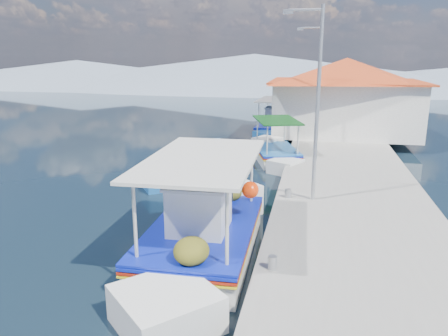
# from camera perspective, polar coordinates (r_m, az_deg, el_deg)

# --- Properties ---
(ground) EXTENTS (160.00, 160.00, 0.00)m
(ground) POSITION_cam_1_polar(r_m,az_deg,el_deg) (13.51, -8.70, -7.48)
(ground) COLOR black
(ground) RESTS_ON ground
(quay) EXTENTS (5.00, 44.00, 0.50)m
(quay) POSITION_cam_1_polar(r_m,az_deg,el_deg) (18.36, 15.77, -1.05)
(quay) COLOR gray
(quay) RESTS_ON ground
(bollards) EXTENTS (0.20, 17.20, 0.30)m
(bollards) POSITION_cam_1_polar(r_m,az_deg,el_deg) (17.50, 9.14, -0.08)
(bollards) COLOR #A5A8AD
(bollards) RESTS_ON quay
(main_caique) EXTENTS (2.73, 8.84, 2.91)m
(main_caique) POSITION_cam_1_polar(r_m,az_deg,el_deg) (11.39, -2.62, -8.61)
(main_caique) COLOR white
(main_caique) RESTS_ON ground
(caique_green_canopy) EXTENTS (2.97, 5.87, 2.29)m
(caique_green_canopy) POSITION_cam_1_polar(r_m,az_deg,el_deg) (21.33, 6.93, 1.82)
(caique_green_canopy) COLOR white
(caique_green_canopy) RESTS_ON ground
(caique_blue_hull) EXTENTS (2.80, 6.80, 1.23)m
(caique_blue_hull) POSITION_cam_1_polar(r_m,az_deg,el_deg) (19.21, -4.60, 0.40)
(caique_blue_hull) COLOR #1B5CA7
(caique_blue_hull) RESTS_ON ground
(caique_far) EXTENTS (2.41, 7.38, 2.59)m
(caique_far) POSITION_cam_1_polar(r_m,az_deg,el_deg) (28.38, 6.87, 5.32)
(caique_far) COLOR #1B5CA7
(caique_far) RESTS_ON ground
(harbor_building) EXTENTS (10.49, 10.49, 4.40)m
(harbor_building) POSITION_cam_1_polar(r_m,az_deg,el_deg) (26.82, 15.68, 9.29)
(harbor_building) COLOR white
(harbor_building) RESTS_ON quay
(lamp_post_near) EXTENTS (1.21, 0.14, 6.00)m
(lamp_post_near) POSITION_cam_1_polar(r_m,az_deg,el_deg) (13.72, 11.93, 9.33)
(lamp_post_near) COLOR #A5A8AD
(lamp_post_near) RESTS_ON quay
(lamp_post_far) EXTENTS (1.21, 0.14, 6.00)m
(lamp_post_far) POSITION_cam_1_polar(r_m,az_deg,el_deg) (22.70, 12.11, 11.34)
(lamp_post_far) COLOR #A5A8AD
(lamp_post_far) RESTS_ON quay
(mountain_ridge) EXTENTS (171.40, 96.00, 5.50)m
(mountain_ridge) POSITION_cam_1_polar(r_m,az_deg,el_deg) (67.77, 13.96, 11.75)
(mountain_ridge) COLOR gray
(mountain_ridge) RESTS_ON ground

